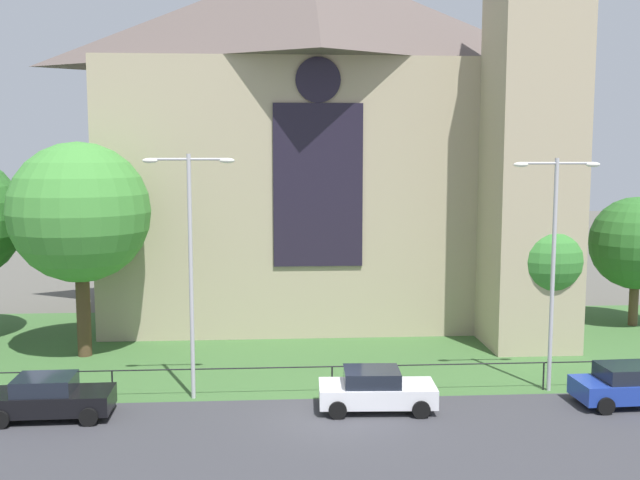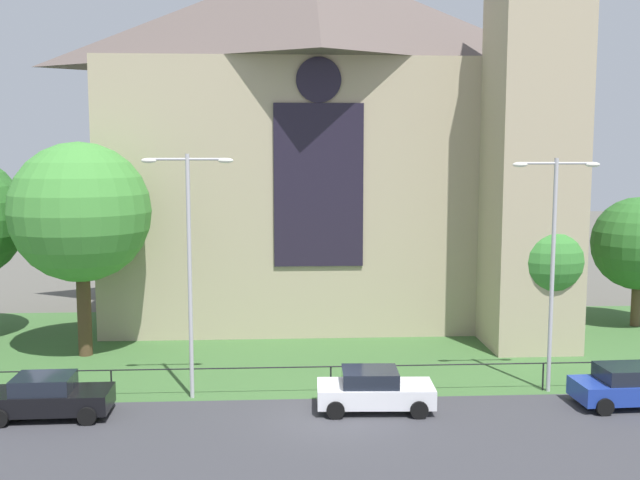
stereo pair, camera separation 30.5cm
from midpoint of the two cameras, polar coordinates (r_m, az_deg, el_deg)
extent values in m
plane|color=#56544C|center=(36.25, -0.57, -8.09)|extent=(160.00, 160.00, 0.00)
cube|color=#38383D|center=(24.87, 1.03, -15.17)|extent=(120.00, 8.00, 0.01)
cube|color=#3D6633|center=(34.32, -0.38, -8.94)|extent=(120.00, 20.00, 0.01)
cube|color=tan|center=(42.25, -0.87, 3.65)|extent=(22.00, 12.00, 14.00)
pyramid|color=#594C47|center=(42.89, -0.90, 17.11)|extent=(22.00, 12.00, 6.00)
cube|color=black|center=(36.19, -0.39, 4.24)|extent=(4.40, 0.16, 8.00)
cylinder|color=black|center=(36.32, -0.40, 12.31)|extent=(2.20, 0.15, 2.20)
cube|color=tan|center=(36.23, 15.88, 6.05)|extent=(4.00, 4.00, 18.00)
cylinder|color=black|center=(28.76, 0.64, -9.78)|extent=(33.46, 0.05, 0.05)
cylinder|color=black|center=(29.51, -16.08, -10.74)|extent=(0.07, 0.07, 1.10)
cylinder|color=black|center=(28.92, 0.63, -10.83)|extent=(0.07, 0.07, 1.10)
cylinder|color=black|center=(30.69, 16.66, -10.08)|extent=(0.07, 0.07, 1.10)
cylinder|color=#4C3823|center=(36.50, 16.72, -5.83)|extent=(0.68, 0.68, 3.03)
sphere|color=#387F33|center=(36.00, 16.87, -1.39)|extent=(3.57, 3.57, 3.57)
cylinder|color=#4C3823|center=(35.54, -18.09, -5.20)|extent=(0.63, 0.63, 4.26)
sphere|color=#428C38|center=(34.92, -18.36, 2.06)|extent=(6.34, 6.34, 6.34)
cylinder|color=brown|center=(43.31, 22.95, -4.39)|extent=(0.50, 0.50, 2.63)
sphere|color=#2D6B28|center=(42.84, 23.14, -0.21)|extent=(4.97, 4.97, 4.97)
cylinder|color=#B2B2B7|center=(27.96, -10.27, -2.94)|extent=(0.16, 0.16, 9.26)
cylinder|color=#B2B2B7|center=(27.66, -11.91, 6.14)|extent=(1.40, 0.10, 0.10)
cylinder|color=#B2B2B7|center=(27.50, -9.00, 6.20)|extent=(1.40, 0.10, 0.10)
ellipsoid|color=white|center=(27.77, -13.34, 6.01)|extent=(0.57, 0.26, 0.20)
ellipsoid|color=white|center=(27.45, -7.54, 6.12)|extent=(0.57, 0.26, 0.20)
cylinder|color=#B2B2B7|center=(29.77, 17.31, -2.71)|extent=(0.16, 0.16, 9.10)
cylinder|color=#B2B2B7|center=(29.14, 16.32, 5.73)|extent=(1.40, 0.10, 0.10)
cylinder|color=#B2B2B7|center=(29.65, 18.88, 5.65)|extent=(1.40, 0.10, 0.10)
ellipsoid|color=white|center=(28.91, 15.01, 5.67)|extent=(0.57, 0.26, 0.20)
ellipsoid|color=white|center=(29.93, 20.12, 5.52)|extent=(0.57, 0.26, 0.20)
cube|color=black|center=(28.16, -20.39, -11.63)|extent=(4.24, 1.89, 0.70)
cube|color=black|center=(28.03, -20.84, -10.39)|extent=(2.03, 1.64, 0.55)
cylinder|color=black|center=(28.73, -16.99, -11.73)|extent=(0.64, 0.23, 0.64)
cylinder|color=black|center=(27.07, -17.80, -12.92)|extent=(0.64, 0.23, 0.64)
cylinder|color=black|center=(29.48, -22.71, -11.49)|extent=(0.64, 0.23, 0.64)
cylinder|color=black|center=(27.86, -23.85, -12.61)|extent=(0.64, 0.23, 0.64)
cube|color=silver|center=(27.32, 4.12, -11.78)|extent=(4.28, 1.99, 0.70)
cube|color=black|center=(27.11, 3.70, -10.54)|extent=(2.07, 1.69, 0.55)
cylinder|color=black|center=(28.43, 6.96, -11.68)|extent=(0.65, 0.25, 0.64)
cylinder|color=black|center=(26.74, 7.51, -12.89)|extent=(0.65, 0.25, 0.64)
cylinder|color=black|center=(28.17, 0.90, -11.80)|extent=(0.65, 0.25, 0.64)
cylinder|color=black|center=(26.47, 1.04, -13.04)|extent=(0.65, 0.25, 0.64)
cube|color=#1E3899|center=(30.02, 22.75, -10.58)|extent=(4.27, 1.97, 0.70)
cube|color=black|center=(29.75, 22.46, -9.47)|extent=(2.06, 1.68, 0.55)
cylinder|color=black|center=(30.21, 19.40, -10.90)|extent=(0.65, 0.25, 0.64)
cylinder|color=black|center=(28.68, 20.97, -11.92)|extent=(0.65, 0.25, 0.64)
camera|label=1|loc=(0.15, -90.26, -0.03)|focal=41.29mm
camera|label=2|loc=(0.15, 89.74, 0.03)|focal=41.29mm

